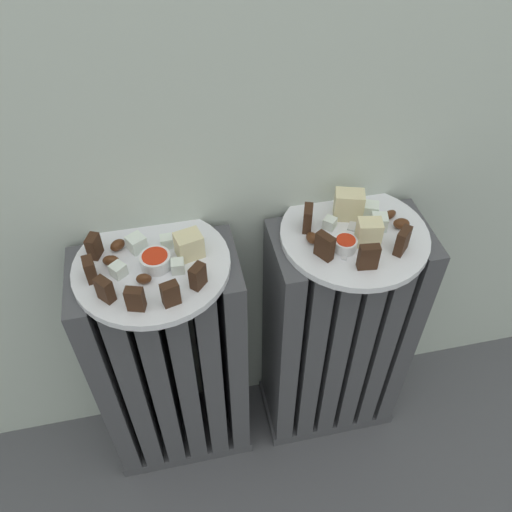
{
  "coord_description": "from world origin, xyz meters",
  "views": [
    {
      "loc": [
        -0.13,
        -0.31,
        1.15
      ],
      "look_at": [
        0.0,
        0.28,
        0.54
      ],
      "focal_mm": 36.99,
      "sensor_mm": 36.0,
      "label": 1
    }
  ],
  "objects_px": {
    "radiator_left": "(173,367)",
    "plate_left": "(152,266)",
    "radiator_right": "(336,338)",
    "plate_right": "(354,235)",
    "jam_bowl_left": "(155,260)",
    "jam_bowl_right": "(345,244)",
    "fork": "(351,237)"
  },
  "relations": [
    {
      "from": "jam_bowl_left",
      "to": "jam_bowl_right",
      "type": "bearing_deg",
      "value": -4.8
    },
    {
      "from": "radiator_left",
      "to": "plate_right",
      "type": "bearing_deg",
      "value": 0.0
    },
    {
      "from": "jam_bowl_left",
      "to": "fork",
      "type": "relative_size",
      "value": 0.56
    },
    {
      "from": "radiator_right",
      "to": "plate_left",
      "type": "xyz_separation_m",
      "value": [
        -0.33,
        0.0,
        0.29
      ]
    },
    {
      "from": "radiator_right",
      "to": "plate_right",
      "type": "height_order",
      "value": "plate_right"
    },
    {
      "from": "plate_right",
      "to": "jam_bowl_right",
      "type": "distance_m",
      "value": 0.05
    },
    {
      "from": "radiator_left",
      "to": "jam_bowl_right",
      "type": "bearing_deg",
      "value": -6.24
    },
    {
      "from": "plate_left",
      "to": "fork",
      "type": "relative_size",
      "value": 2.87
    },
    {
      "from": "plate_right",
      "to": "jam_bowl_right",
      "type": "xyz_separation_m",
      "value": [
        -0.03,
        -0.03,
        0.02
      ]
    },
    {
      "from": "fork",
      "to": "jam_bowl_right",
      "type": "bearing_deg",
      "value": -129.8
    },
    {
      "from": "radiator_left",
      "to": "plate_left",
      "type": "bearing_deg",
      "value": 0.0
    },
    {
      "from": "jam_bowl_right",
      "to": "fork",
      "type": "distance_m",
      "value": 0.03
    },
    {
      "from": "radiator_right",
      "to": "plate_right",
      "type": "xyz_separation_m",
      "value": [
        -0.0,
        0.0,
        0.29
      ]
    },
    {
      "from": "radiator_right",
      "to": "jam_bowl_right",
      "type": "relative_size",
      "value": 14.8
    },
    {
      "from": "jam_bowl_left",
      "to": "radiator_left",
      "type": "bearing_deg",
      "value": 131.7
    },
    {
      "from": "jam_bowl_right",
      "to": "fork",
      "type": "height_order",
      "value": "jam_bowl_right"
    },
    {
      "from": "radiator_left",
      "to": "jam_bowl_right",
      "type": "xyz_separation_m",
      "value": [
        0.3,
        -0.03,
        0.3
      ]
    },
    {
      "from": "radiator_right",
      "to": "fork",
      "type": "relative_size",
      "value": 6.45
    },
    {
      "from": "plate_left",
      "to": "jam_bowl_right",
      "type": "bearing_deg",
      "value": -6.24
    },
    {
      "from": "plate_left",
      "to": "jam_bowl_right",
      "type": "xyz_separation_m",
      "value": [
        0.3,
        -0.03,
        0.02
      ]
    },
    {
      "from": "fork",
      "to": "radiator_right",
      "type": "bearing_deg",
      "value": 46.26
    },
    {
      "from": "radiator_right",
      "to": "fork",
      "type": "xyz_separation_m",
      "value": [
        -0.01,
        -0.01,
        0.29
      ]
    },
    {
      "from": "plate_right",
      "to": "jam_bowl_left",
      "type": "height_order",
      "value": "jam_bowl_left"
    },
    {
      "from": "plate_left",
      "to": "jam_bowl_right",
      "type": "distance_m",
      "value": 0.31
    },
    {
      "from": "radiator_left",
      "to": "fork",
      "type": "bearing_deg",
      "value": -1.92
    },
    {
      "from": "plate_right",
      "to": "fork",
      "type": "xyz_separation_m",
      "value": [
        -0.01,
        -0.01,
        0.01
      ]
    },
    {
      "from": "radiator_left",
      "to": "jam_bowl_left",
      "type": "relative_size",
      "value": 11.6
    },
    {
      "from": "radiator_left",
      "to": "plate_right",
      "type": "xyz_separation_m",
      "value": [
        0.33,
        0.0,
        0.29
      ]
    },
    {
      "from": "plate_left",
      "to": "plate_right",
      "type": "height_order",
      "value": "same"
    },
    {
      "from": "radiator_left",
      "to": "plate_left",
      "type": "distance_m",
      "value": 0.29
    },
    {
      "from": "plate_right",
      "to": "radiator_left",
      "type": "bearing_deg",
      "value": 180.0
    },
    {
      "from": "radiator_right",
      "to": "plate_left",
      "type": "relative_size",
      "value": 2.25
    }
  ]
}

